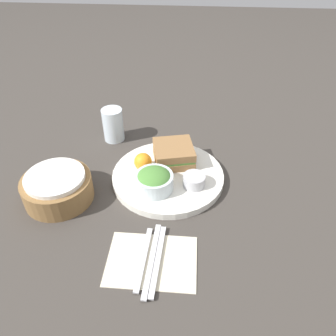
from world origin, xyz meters
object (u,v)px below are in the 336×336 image
at_px(dressing_cup, 194,181).
at_px(drink_glass, 113,125).
at_px(salad_bowl, 154,180).
at_px(plate, 168,176).
at_px(knife, 152,259).
at_px(fork, 160,260).
at_px(bread_basket, 57,187).
at_px(spoon, 144,258).
at_px(sandwich, 174,154).

xyz_separation_m(dressing_cup, drink_glass, (0.23, 0.26, 0.02)).
bearing_deg(salad_bowl, plate, -26.38).
bearing_deg(dressing_cup, drink_glass, 48.94).
bearing_deg(knife, fork, 90.00).
height_order(dressing_cup, bread_basket, bread_basket).
height_order(bread_basket, knife, bread_basket).
bearing_deg(salad_bowl, knife, -175.14).
relative_size(knife, spoon, 1.17).
height_order(plate, spoon, plate).
relative_size(sandwich, bread_basket, 0.74).
height_order(bread_basket, spoon, bread_basket).
height_order(dressing_cup, fork, dressing_cup).
bearing_deg(bread_basket, knife, -123.62).
distance_m(plate, fork, 0.28).
height_order(plate, sandwich, sandwich).
relative_size(plate, salad_bowl, 3.09).
xyz_separation_m(plate, bread_basket, (-0.10, 0.28, 0.03)).
xyz_separation_m(drink_glass, knife, (-0.46, -0.18, -0.05)).
relative_size(bread_basket, fork, 0.97).
xyz_separation_m(bread_basket, spoon, (-0.18, -0.25, -0.03)).
height_order(plate, bread_basket, bread_basket).
height_order(drink_glass, bread_basket, drink_glass).
bearing_deg(dressing_cup, plate, 60.00).
relative_size(plate, knife, 1.61).
bearing_deg(fork, knife, -90.00).
xyz_separation_m(salad_bowl, knife, (-0.21, -0.02, -0.04)).
xyz_separation_m(plate, fork, (-0.27, -0.00, -0.00)).
xyz_separation_m(dressing_cup, knife, (-0.23, 0.09, -0.03)).
relative_size(sandwich, salad_bowl, 1.30).
height_order(sandwich, spoon, sandwich).
xyz_separation_m(plate, knife, (-0.27, 0.01, -0.00)).
distance_m(salad_bowl, fork, 0.22).
distance_m(salad_bowl, knife, 0.22).
bearing_deg(fork, salad_bowl, -167.62).
bearing_deg(spoon, dressing_cup, 158.64).
distance_m(plate, knife, 0.27).
distance_m(drink_glass, bread_basket, 0.30).
bearing_deg(dressing_cup, spoon, 155.88).
distance_m(sandwich, drink_glass, 0.24).
distance_m(sandwich, knife, 0.34).
bearing_deg(bread_basket, dressing_cup, -80.93).
bearing_deg(fork, plate, -176.25).
distance_m(bread_basket, knife, 0.32).
distance_m(dressing_cup, fork, 0.24).
height_order(sandwich, salad_bowl, salad_bowl).
relative_size(fork, spoon, 1.11).
relative_size(salad_bowl, fork, 0.55).
height_order(salad_bowl, knife, salad_bowl).
relative_size(drink_glass, fork, 0.58).
relative_size(sandwich, dressing_cup, 2.21).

